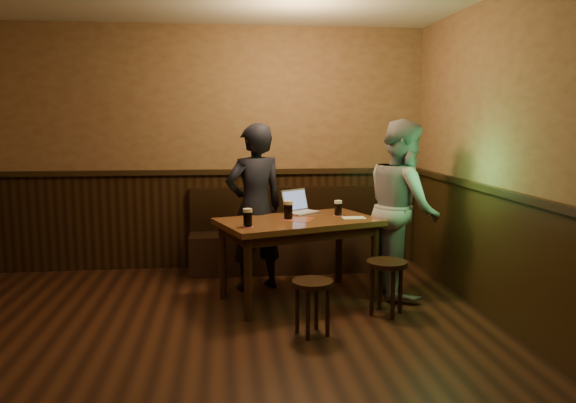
# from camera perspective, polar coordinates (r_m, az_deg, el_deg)

# --- Properties ---
(room) EXTENTS (5.04, 6.04, 2.84)m
(room) POSITION_cam_1_polar(r_m,az_deg,el_deg) (3.85, -8.73, 0.27)
(room) COLOR black
(room) RESTS_ON ground
(bench) EXTENTS (2.20, 0.50, 0.95)m
(bench) POSITION_cam_1_polar(r_m,az_deg,el_deg) (6.53, -0.23, -4.25)
(bench) COLOR black
(bench) RESTS_ON ground
(pub_table) EXTENTS (1.67, 1.28, 0.79)m
(pub_table) POSITION_cam_1_polar(r_m,az_deg,el_deg) (5.38, 1.06, -2.91)
(pub_table) COLOR brown
(pub_table) RESTS_ON ground
(stool_left) EXTENTS (0.44, 0.44, 0.45)m
(stool_left) POSITION_cam_1_polar(r_m,az_deg,el_deg) (4.58, 2.50, -9.13)
(stool_left) COLOR black
(stool_left) RESTS_ON ground
(stool_right) EXTENTS (0.41, 0.41, 0.49)m
(stool_right) POSITION_cam_1_polar(r_m,az_deg,el_deg) (5.09, 10.00, -7.06)
(stool_right) COLOR black
(stool_right) RESTS_ON ground
(pint_left) EXTENTS (0.11, 0.11, 0.17)m
(pint_left) POSITION_cam_1_polar(r_m,az_deg,el_deg) (4.98, -4.11, -1.65)
(pint_left) COLOR #A51429
(pint_left) RESTS_ON pub_table
(pint_mid) EXTENTS (0.12, 0.12, 0.18)m
(pint_mid) POSITION_cam_1_polar(r_m,az_deg,el_deg) (5.35, 0.03, -0.87)
(pint_mid) COLOR #A51429
(pint_mid) RESTS_ON pub_table
(pint_right) EXTENTS (0.10, 0.10, 0.16)m
(pint_right) POSITION_cam_1_polar(r_m,az_deg,el_deg) (5.56, 5.12, -0.67)
(pint_right) COLOR #A51429
(pint_right) RESTS_ON pub_table
(laptop) EXTENTS (0.43, 0.41, 0.24)m
(laptop) POSITION_cam_1_polar(r_m,az_deg,el_deg) (5.71, 1.15, -0.57)
(laptop) COLOR silver
(laptop) RESTS_ON pub_table
(menu) EXTENTS (0.22, 0.15, 0.00)m
(menu) POSITION_cam_1_polar(r_m,az_deg,el_deg) (5.47, 6.69, -1.64)
(menu) COLOR silver
(menu) RESTS_ON pub_table
(person_suit) EXTENTS (0.72, 0.59, 1.70)m
(person_suit) POSITION_cam_1_polar(r_m,az_deg,el_deg) (5.71, -3.38, -0.59)
(person_suit) COLOR black
(person_suit) RESTS_ON ground
(person_grey) EXTENTS (0.70, 0.88, 1.74)m
(person_grey) POSITION_cam_1_polar(r_m,az_deg,el_deg) (5.67, 11.59, -0.61)
(person_grey) COLOR gray
(person_grey) RESTS_ON ground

